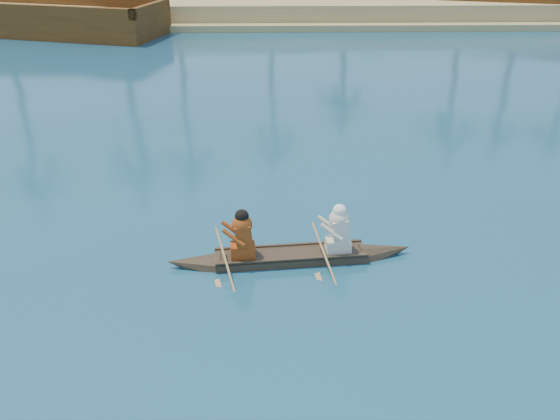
{
  "coord_description": "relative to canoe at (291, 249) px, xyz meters",
  "views": [
    {
      "loc": [
        5.29,
        -14.19,
        6.4
      ],
      "look_at": [
        5.56,
        -2.3,
        0.61
      ],
      "focal_mm": 40.0,
      "sensor_mm": 36.0,
      "label": 1
    }
  ],
  "objects": [
    {
      "name": "ground",
      "position": [
        -5.75,
        3.37,
        -0.26
      ],
      "size": [
        160.0,
        160.0,
        0.0
      ],
      "primitive_type": "plane",
      "color": "navy",
      "rests_on": "ground"
    },
    {
      "name": "barge_right",
      "position": [
        16.21,
        28.88,
        0.42
      ],
      "size": [
        12.32,
        7.03,
        1.95
      ],
      "rotation": [
        0.0,
        0.0,
        -0.29
      ],
      "color": "brown",
      "rests_on": "ground"
    },
    {
      "name": "barge_mid",
      "position": [
        -12.59,
        25.37,
        0.49
      ],
      "size": [
        13.59,
        7.79,
        2.15
      ],
      "rotation": [
        0.0,
        0.0,
        -0.29
      ],
      "color": "brown",
      "rests_on": "ground"
    },
    {
      "name": "canoe",
      "position": [
        0.0,
        0.0,
        0.0
      ],
      "size": [
        4.98,
        1.14,
        1.36
      ],
      "rotation": [
        0.0,
        0.0,
        0.1
      ],
      "color": "#3D2E21",
      "rests_on": "ground"
    }
  ]
}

